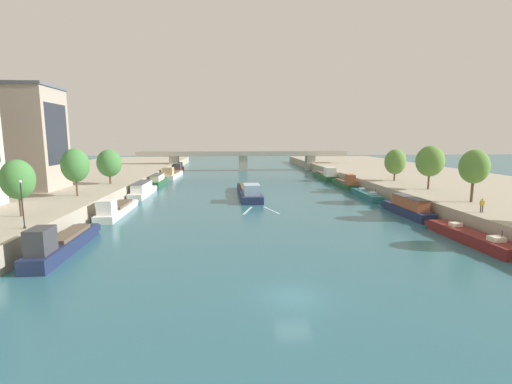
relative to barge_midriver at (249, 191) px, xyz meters
name	(u,v)px	position (x,y,z in m)	size (l,w,h in m)	color
ground_plane	(293,297)	(0.82, -43.91, -0.95)	(400.00, 400.00, 0.00)	#2D6070
quay_left	(58,184)	(-40.04, 11.09, 0.27)	(36.00, 170.00, 2.44)	#A89E89
quay_right	(428,181)	(41.67, 11.09, 0.27)	(36.00, 170.00, 2.44)	#A89E89
barge_midriver	(249,191)	(0.00, 0.00, 0.00)	(4.11, 20.97, 3.08)	#1E284C
wake_behind_barge	(259,210)	(0.89, -13.56, -0.93)	(5.60, 5.95, 0.03)	#A0CCD6
moored_boat_left_midway	(62,243)	(-19.74, -32.74, 0.09)	(2.58, 13.92, 3.51)	#1E284C
moored_boat_left_far	(116,209)	(-20.02, -15.17, -0.10)	(2.83, 14.40, 2.88)	silver
moored_boat_left_end	(143,190)	(-20.34, 2.20, 0.17)	(2.68, 14.05, 2.69)	silver
moored_boat_left_second	(158,180)	(-20.39, 17.39, 0.16)	(2.48, 12.70, 2.66)	#235633
moored_boat_left_gap_after	(172,174)	(-19.81, 33.77, -0.01)	(4.01, 16.75, 3.18)	silver
moored_boat_left_downstream	(179,168)	(-20.41, 51.98, 0.20)	(2.55, 12.26, 2.74)	maroon
moored_boat_right_gap_after	(470,237)	(21.93, -31.99, -0.33)	(2.81, 13.06, 2.27)	maroon
moored_boat_right_midway	(408,207)	(21.80, -18.64, 0.22)	(2.58, 12.02, 2.80)	#1E284C
moored_boat_right_far	(366,195)	(21.46, -3.58, -0.35)	(2.37, 12.40, 2.23)	#23666B
moored_boat_right_upstream	(345,183)	(21.94, 10.43, 0.02)	(2.36, 13.33, 3.29)	#235633
moored_boat_right_near	(325,175)	(21.94, 26.93, 0.10)	(3.87, 16.88, 3.56)	#235633
tree_left_nearest	(18,179)	(-26.66, -26.70, 5.61)	(3.47, 3.47, 6.30)	brown
tree_left_midway	(75,165)	(-26.28, -12.79, 6.06)	(3.93, 3.93, 7.05)	brown
tree_left_distant	(109,163)	(-25.96, 1.18, 5.37)	(4.43, 4.43, 6.41)	brown
tree_right_midway	(474,167)	(28.98, -21.78, 6.26)	(3.75, 3.75, 7.06)	brown
tree_right_end_of_row	(430,161)	(29.72, -9.75, 6.21)	(4.52, 4.52, 7.28)	brown
tree_right_past_mid	(395,162)	(29.51, 2.46, 5.28)	(4.13, 4.13, 6.29)	brown
lamppost_left_bank	(22,202)	(-23.27, -32.33, 4.06)	(0.28, 0.28, 4.68)	black
building_left_middle	(11,138)	(-39.56, -4.80, 10.06)	(15.30, 9.46, 17.11)	#A89989
bridge_far	(243,158)	(0.82, 53.46, 3.26)	(69.71, 4.40, 6.45)	#ADA899
person_on_quay	(482,205)	(25.67, -28.36, 2.42)	(0.50, 0.31, 1.62)	#473D33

